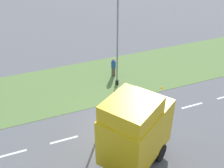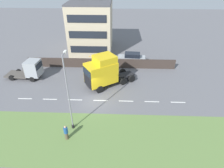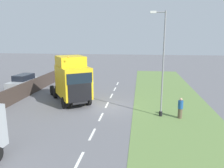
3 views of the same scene
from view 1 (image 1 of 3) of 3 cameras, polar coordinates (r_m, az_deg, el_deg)
The scene contains 6 objects.
ground_plane at distance 19.04m, azimuth 1.85°, elevation -8.25°, with size 120.00×120.00×0.00m, color slate.
grass_verge at distance 23.59m, azimuth -3.98°, elevation 0.58°, with size 7.00×44.00×0.01m.
lane_markings at distance 18.83m, azimuth -0.12°, elevation -8.76°, with size 0.16×21.00×0.00m.
lorry_cab at distance 15.01m, azimuth 4.33°, elevation -10.06°, with size 5.94×7.11×4.65m.
lamp_post at distance 21.21m, azimuth 1.20°, elevation 8.74°, with size 1.26×0.27×8.17m.
pedestrian at distance 23.95m, azimuth 0.29°, elevation 3.41°, with size 0.39×0.39×1.66m.
Camera 1 is at (13.20, -5.99, 12.34)m, focal length 45.00 mm.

